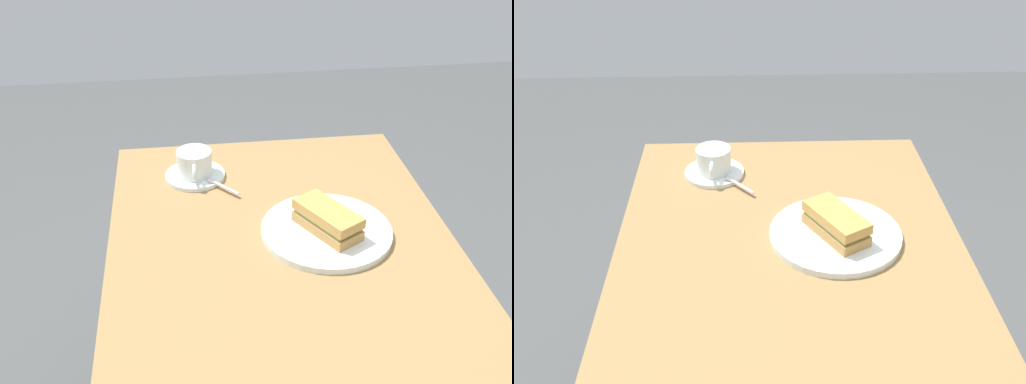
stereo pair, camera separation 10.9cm
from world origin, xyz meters
TOP-DOWN VIEW (x-y plane):
  - dining_table at (0.00, 0.00)m, footprint 1.08×0.71m
  - sandwich_plate at (0.10, -0.09)m, footprint 0.27×0.27m
  - sandwich_front at (0.10, -0.09)m, footprint 0.16×0.13m
  - coffee_saucer at (0.37, 0.17)m, footprint 0.14×0.14m
  - coffee_cup at (0.37, 0.17)m, footprint 0.11×0.08m
  - spoon at (0.31, 0.12)m, footprint 0.08×0.07m

SIDE VIEW (x-z plane):
  - dining_table at x=0.00m, z-range 0.26..1.02m
  - coffee_saucer at x=0.37m, z-range 0.76..0.77m
  - sandwich_plate at x=0.10m, z-range 0.76..0.77m
  - spoon at x=0.31m, z-range 0.77..0.77m
  - sandwich_front at x=0.10m, z-range 0.77..0.82m
  - coffee_cup at x=0.37m, z-range 0.77..0.83m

